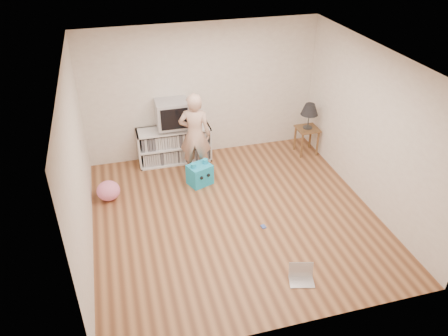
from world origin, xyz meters
TOP-DOWN VIEW (x-y plane):
  - ground at (0.00, 0.00)m, footprint 4.50×4.50m
  - walls at (0.00, 0.00)m, footprint 4.52×4.52m
  - ceiling at (0.00, 0.00)m, footprint 4.50×4.50m
  - media_unit at (-0.63, 2.04)m, footprint 1.40×0.45m
  - dvd_deck at (-0.63, 2.02)m, footprint 0.45×0.35m
  - crt_tv at (-0.63, 2.02)m, footprint 0.60×0.53m
  - side_table at (1.99, 1.65)m, footprint 0.42×0.42m
  - table_lamp at (1.99, 1.65)m, footprint 0.34×0.34m
  - person at (-0.32, 1.48)m, footprint 0.67×0.54m
  - laptop at (0.48, -1.58)m, footprint 0.39×0.34m
  - playing_cards at (0.36, -0.39)m, footprint 0.08×0.10m
  - plush_blue at (-0.33, 1.09)m, footprint 0.49×0.44m
  - plush_pink at (-1.95, 1.03)m, footprint 0.52×0.52m

SIDE VIEW (x-z plane):
  - ground at x=0.00m, z-range 0.00..0.00m
  - playing_cards at x=0.36m, z-range 0.00..0.02m
  - laptop at x=0.48m, z-range -0.05..0.18m
  - plush_pink at x=-1.95m, z-range 0.00..0.34m
  - plush_blue at x=-0.33m, z-range -0.03..0.43m
  - media_unit at x=-0.63m, z-range 0.00..0.70m
  - side_table at x=1.99m, z-range 0.14..0.69m
  - dvd_deck at x=-0.63m, z-range 0.70..0.77m
  - person at x=-0.32m, z-range 0.00..1.59m
  - table_lamp at x=1.99m, z-range 0.68..1.20m
  - crt_tv at x=-0.63m, z-range 0.77..1.27m
  - walls at x=0.00m, z-range 0.00..2.60m
  - ceiling at x=0.00m, z-range 2.60..2.60m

